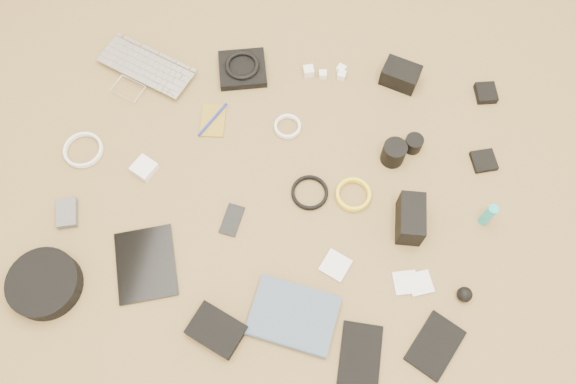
% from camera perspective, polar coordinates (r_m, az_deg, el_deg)
% --- Properties ---
extents(laptop, '(0.38, 0.32, 0.03)m').
position_cam_1_polar(laptop, '(2.00, -14.91, 11.19)').
color(laptop, '#BDBDC1').
rests_on(laptop, ground).
extents(headphone_pouch, '(0.19, 0.19, 0.03)m').
position_cam_1_polar(headphone_pouch, '(1.96, -4.64, 12.34)').
color(headphone_pouch, black).
rests_on(headphone_pouch, ground).
extents(headphones, '(0.13, 0.13, 0.01)m').
position_cam_1_polar(headphones, '(1.94, -4.69, 12.70)').
color(headphones, black).
rests_on(headphones, headphone_pouch).
extents(charger_a, '(0.04, 0.04, 0.03)m').
position_cam_1_polar(charger_a, '(1.94, 2.10, 12.16)').
color(charger_a, white).
rests_on(charger_a, ground).
extents(charger_b, '(0.04, 0.04, 0.03)m').
position_cam_1_polar(charger_b, '(1.96, 5.42, 12.30)').
color(charger_b, white).
rests_on(charger_b, ground).
extents(charger_c, '(0.03, 0.03, 0.03)m').
position_cam_1_polar(charger_c, '(1.95, 5.47, 11.72)').
color(charger_c, white).
rests_on(charger_c, ground).
extents(charger_d, '(0.03, 0.03, 0.02)m').
position_cam_1_polar(charger_d, '(1.94, 3.56, 11.82)').
color(charger_d, white).
rests_on(charger_d, ground).
extents(dslr_camera, '(0.14, 0.11, 0.07)m').
position_cam_1_polar(dslr_camera, '(1.95, 11.35, 11.57)').
color(dslr_camera, black).
rests_on(dslr_camera, ground).
extents(lens_pouch, '(0.08, 0.09, 0.03)m').
position_cam_1_polar(lens_pouch, '(2.01, 19.46, 9.47)').
color(lens_pouch, black).
rests_on(lens_pouch, ground).
extents(notebook_olive, '(0.09, 0.13, 0.01)m').
position_cam_1_polar(notebook_olive, '(1.87, -7.63, 7.20)').
color(notebook_olive, olive).
rests_on(notebook_olive, ground).
extents(pen_blue, '(0.07, 0.14, 0.01)m').
position_cam_1_polar(pen_blue, '(1.86, -7.66, 7.32)').
color(pen_blue, '#131B9D').
rests_on(pen_blue, notebook_olive).
extents(cable_white_a, '(0.11, 0.11, 0.01)m').
position_cam_1_polar(cable_white_a, '(1.84, -0.04, 6.59)').
color(cable_white_a, white).
rests_on(cable_white_a, ground).
extents(lens_a, '(0.09, 0.09, 0.08)m').
position_cam_1_polar(lens_a, '(1.79, 10.68, 3.93)').
color(lens_a, black).
rests_on(lens_a, ground).
extents(lens_b, '(0.06, 0.06, 0.05)m').
position_cam_1_polar(lens_b, '(1.83, 12.63, 4.83)').
color(lens_b, black).
rests_on(lens_b, ground).
extents(card_reader, '(0.09, 0.09, 0.02)m').
position_cam_1_polar(card_reader, '(1.88, 19.27, 3.00)').
color(card_reader, black).
rests_on(card_reader, ground).
extents(power_brick, '(0.09, 0.09, 0.03)m').
position_cam_1_polar(power_brick, '(1.82, -14.40, 2.38)').
color(power_brick, white).
rests_on(power_brick, ground).
extents(cable_white_b, '(0.16, 0.16, 0.01)m').
position_cam_1_polar(cable_white_b, '(1.91, -20.04, 3.97)').
color(cable_white_b, white).
rests_on(cable_white_b, ground).
extents(cable_black, '(0.12, 0.12, 0.01)m').
position_cam_1_polar(cable_black, '(1.73, 2.21, -0.13)').
color(cable_black, black).
rests_on(cable_black, ground).
extents(cable_yellow, '(0.14, 0.14, 0.01)m').
position_cam_1_polar(cable_yellow, '(1.74, 6.63, -0.33)').
color(cable_yellow, yellow).
rests_on(cable_yellow, ground).
extents(flash, '(0.09, 0.14, 0.10)m').
position_cam_1_polar(flash, '(1.69, 12.34, -2.67)').
color(flash, black).
rests_on(flash, ground).
extents(lens_cleaner, '(0.04, 0.04, 0.10)m').
position_cam_1_polar(lens_cleaner, '(1.76, 19.66, -2.21)').
color(lens_cleaner, '#1AA4AD').
rests_on(lens_cleaner, ground).
extents(battery_charger, '(0.08, 0.10, 0.03)m').
position_cam_1_polar(battery_charger, '(1.83, -21.52, -2.02)').
color(battery_charger, '#515155').
rests_on(battery_charger, ground).
extents(tablet, '(0.24, 0.27, 0.01)m').
position_cam_1_polar(tablet, '(1.71, -14.23, -7.09)').
color(tablet, black).
rests_on(tablet, ground).
extents(phone, '(0.06, 0.10, 0.01)m').
position_cam_1_polar(phone, '(1.71, -5.71, -2.85)').
color(phone, black).
rests_on(phone, ground).
extents(filter_case_left, '(0.10, 0.10, 0.01)m').
position_cam_1_polar(filter_case_left, '(1.66, 4.85, -7.45)').
color(filter_case_left, silver).
rests_on(filter_case_left, ground).
extents(filter_case_mid, '(0.09, 0.09, 0.01)m').
position_cam_1_polar(filter_case_mid, '(1.68, 11.85, -9.01)').
color(filter_case_mid, silver).
rests_on(filter_case_mid, ground).
extents(filter_case_right, '(0.09, 0.09, 0.01)m').
position_cam_1_polar(filter_case_right, '(1.69, 13.27, -9.01)').
color(filter_case_right, silver).
rests_on(filter_case_right, ground).
extents(air_blower, '(0.05, 0.05, 0.04)m').
position_cam_1_polar(air_blower, '(1.69, 17.50, -9.90)').
color(air_blower, black).
rests_on(air_blower, ground).
extents(headphone_case, '(0.26, 0.26, 0.06)m').
position_cam_1_polar(headphone_case, '(1.76, -23.49, -8.55)').
color(headphone_case, black).
rests_on(headphone_case, ground).
extents(drive_case, '(0.17, 0.15, 0.04)m').
position_cam_1_polar(drive_case, '(1.61, -7.29, -13.75)').
color(drive_case, black).
rests_on(drive_case, ground).
extents(paperback, '(0.25, 0.20, 0.02)m').
position_cam_1_polar(paperback, '(1.60, -0.38, -15.44)').
color(paperback, '#3C4F67').
rests_on(paperback, ground).
extents(notebook_black_a, '(0.12, 0.18, 0.01)m').
position_cam_1_polar(notebook_black_a, '(1.62, 7.34, -16.20)').
color(notebook_black_a, black).
rests_on(notebook_black_a, ground).
extents(notebook_black_b, '(0.17, 0.19, 0.01)m').
position_cam_1_polar(notebook_black_b, '(1.66, 14.72, -14.85)').
color(notebook_black_b, black).
rests_on(notebook_black_b, ground).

